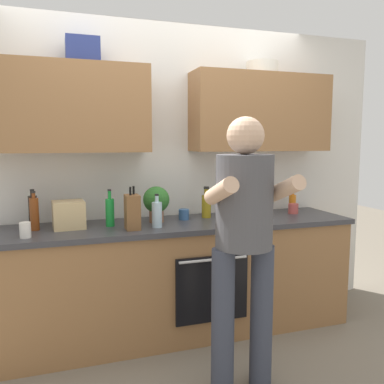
% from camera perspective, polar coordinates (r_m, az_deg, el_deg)
% --- Properties ---
extents(ground_plane, '(12.00, 12.00, 0.00)m').
position_cam_1_polar(ground_plane, '(3.45, -2.01, -19.19)').
color(ground_plane, '#756B5B').
extents(back_wall_unit, '(4.00, 0.38, 2.50)m').
position_cam_1_polar(back_wall_unit, '(3.35, -3.44, 6.63)').
color(back_wall_unit, silver).
rests_on(back_wall_unit, ground).
extents(counter, '(2.84, 0.67, 0.90)m').
position_cam_1_polar(counter, '(3.27, -2.03, -12.09)').
color(counter, olive).
rests_on(counter, ground).
extents(person_standing, '(0.49, 0.45, 1.67)m').
position_cam_1_polar(person_standing, '(2.42, 7.42, -5.69)').
color(person_standing, '#383D4C').
rests_on(person_standing, ground).
extents(bottle_oil, '(0.08, 0.08, 0.26)m').
position_cam_1_polar(bottle_oil, '(3.34, 2.05, -1.86)').
color(bottle_oil, olive).
rests_on(bottle_oil, counter).
extents(bottle_soy, '(0.06, 0.06, 0.28)m').
position_cam_1_polar(bottle_soy, '(3.20, -21.64, -2.47)').
color(bottle_soy, black).
rests_on(bottle_soy, counter).
extents(bottle_soda, '(0.06, 0.06, 0.28)m').
position_cam_1_polar(bottle_soda, '(3.06, -11.58, -2.76)').
color(bottle_soda, '#198C33').
rests_on(bottle_soda, counter).
extents(bottle_water, '(0.08, 0.08, 0.25)m').
position_cam_1_polar(bottle_water, '(2.97, -5.00, -3.14)').
color(bottle_water, silver).
rests_on(bottle_water, counter).
extents(bottle_vinegar, '(0.06, 0.06, 0.28)m').
position_cam_1_polar(bottle_vinegar, '(3.07, -21.47, -2.86)').
color(bottle_vinegar, brown).
rests_on(bottle_vinegar, counter).
extents(bottle_juice, '(0.06, 0.06, 0.20)m').
position_cam_1_polar(bottle_juice, '(3.77, 14.06, -1.40)').
color(bottle_juice, orange).
rests_on(bottle_juice, counter).
extents(cup_tea, '(0.08, 0.08, 0.09)m').
position_cam_1_polar(cup_tea, '(3.26, -1.16, -3.20)').
color(cup_tea, '#33598C').
rests_on(cup_tea, counter).
extents(cup_ceramic, '(0.09, 0.09, 0.09)m').
position_cam_1_polar(cup_ceramic, '(3.65, 14.18, -2.29)').
color(cup_ceramic, '#BF4C47').
rests_on(cup_ceramic, counter).
extents(cup_coffee, '(0.07, 0.07, 0.10)m').
position_cam_1_polar(cup_coffee, '(2.87, -22.60, -5.01)').
color(cup_coffee, white).
rests_on(cup_coffee, counter).
extents(mixing_bowl, '(0.25, 0.25, 0.10)m').
position_cam_1_polar(mixing_bowl, '(3.41, 9.07, -2.71)').
color(mixing_bowl, silver).
rests_on(mixing_bowl, counter).
extents(knife_block, '(0.10, 0.14, 0.31)m').
position_cam_1_polar(knife_block, '(2.92, -8.47, -2.82)').
color(knife_block, brown).
rests_on(knife_block, counter).
extents(potted_herb, '(0.21, 0.21, 0.28)m').
position_cam_1_polar(potted_herb, '(3.15, -5.09, -1.37)').
color(potted_herb, '#9E6647').
rests_on(potted_herb, counter).
extents(grocery_bag_bread, '(0.24, 0.22, 0.20)m').
position_cam_1_polar(grocery_bag_bread, '(3.07, -17.10, -3.10)').
color(grocery_bag_bread, tan).
rests_on(grocery_bag_bread, counter).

